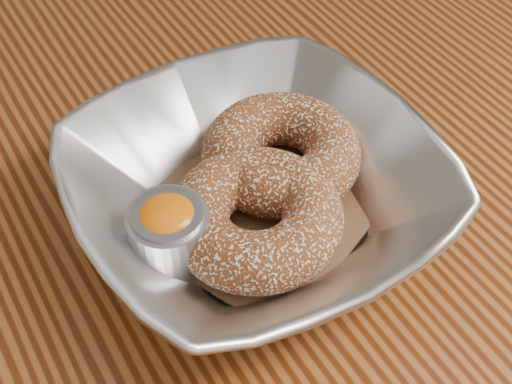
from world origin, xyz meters
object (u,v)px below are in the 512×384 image
table (263,288)px  donut_front (256,217)px  donut_back (281,153)px  ramekin (170,233)px  serving_bowl (256,191)px

table → donut_front: bearing=-131.9°
donut_back → donut_front: bearing=-137.8°
donut_front → ramekin: size_ratio=2.19×
donut_back → donut_front: 0.06m
donut_back → serving_bowl: bearing=-146.6°
table → serving_bowl: bearing=-153.5°
table → serving_bowl: (-0.01, -0.01, 0.13)m
table → donut_back: bearing=35.9°
table → ramekin: bearing=-172.0°
donut_front → table: bearing=48.1°
table → donut_front: (-0.02, -0.02, 0.13)m
table → ramekin: size_ratio=22.40×
donut_back → ramekin: 0.11m
table → donut_front: 0.13m
donut_back → ramekin: (-0.10, -0.03, 0.00)m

